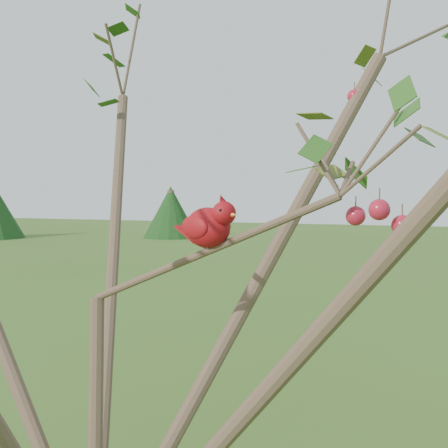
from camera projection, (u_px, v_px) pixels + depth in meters
name	position (u px, v px, depth m)	size (l,w,h in m)	color
crabapple_tree	(92.00, 232.00, 1.22)	(2.35, 2.05, 2.95)	#473226
cardinal	(210.00, 226.00, 1.22)	(0.18, 0.12, 0.13)	maroon
distant_trees	(289.00, 212.00, 24.97)	(43.98, 8.93, 3.15)	#473226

